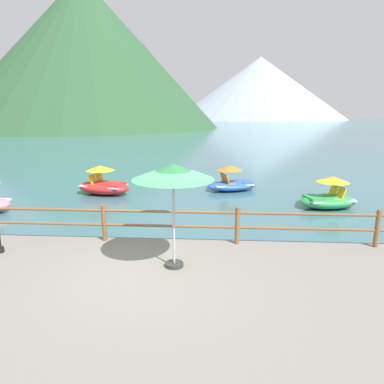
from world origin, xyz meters
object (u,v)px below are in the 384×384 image
(beach_umbrella, at_px, (173,173))
(pedal_boat_0, at_px, (103,185))
(pedal_boat_1, at_px, (329,197))
(pedal_boat_3, at_px, (232,182))

(beach_umbrella, relative_size, pedal_boat_0, 0.84)
(pedal_boat_1, distance_m, pedal_boat_3, 4.50)
(pedal_boat_0, distance_m, pedal_boat_1, 9.50)
(pedal_boat_0, height_order, pedal_boat_1, pedal_boat_0)
(beach_umbrella, bearing_deg, pedal_boat_0, 117.16)
(beach_umbrella, distance_m, pedal_boat_1, 8.49)
(pedal_boat_1, bearing_deg, beach_umbrella, -129.59)
(beach_umbrella, height_order, pedal_boat_1, beach_umbrella)
(pedal_boat_0, distance_m, pedal_boat_3, 5.87)
(pedal_boat_0, height_order, pedal_boat_3, pedal_boat_0)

